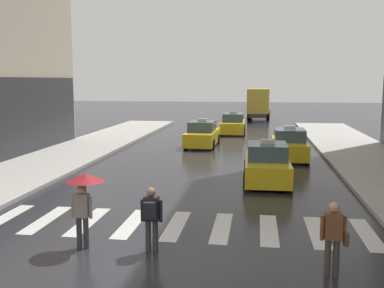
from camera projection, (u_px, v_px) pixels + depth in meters
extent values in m
plane|color=#26262B|center=(153.00, 267.00, 10.37)|extent=(160.00, 160.00, 0.00)
cube|color=silver|center=(5.00, 217.00, 14.07)|extent=(0.50, 2.80, 0.01)
cube|color=silver|center=(46.00, 219.00, 13.88)|extent=(0.50, 2.80, 0.01)
cube|color=silver|center=(88.00, 221.00, 13.69)|extent=(0.50, 2.80, 0.01)
cube|color=silver|center=(132.00, 223.00, 13.50)|extent=(0.50, 2.80, 0.01)
cube|color=silver|center=(176.00, 225.00, 13.31)|extent=(0.50, 2.80, 0.01)
cube|color=silver|center=(222.00, 227.00, 13.12)|extent=(0.50, 2.80, 0.01)
cube|color=silver|center=(269.00, 230.00, 12.93)|extent=(0.50, 2.80, 0.01)
cube|color=silver|center=(317.00, 232.00, 12.74)|extent=(0.50, 2.80, 0.01)
cube|color=silver|center=(367.00, 234.00, 12.55)|extent=(0.50, 2.80, 0.01)
cube|color=yellow|center=(267.00, 168.00, 19.10)|extent=(1.86, 4.52, 0.84)
cube|color=#384C5B|center=(267.00, 151.00, 18.90)|extent=(1.63, 2.12, 0.64)
cube|color=silver|center=(268.00, 141.00, 18.85)|extent=(0.60, 0.25, 0.18)
cylinder|color=black|center=(247.00, 167.00, 20.57)|extent=(0.23, 0.66, 0.66)
cylinder|color=black|center=(285.00, 168.00, 20.35)|extent=(0.23, 0.66, 0.66)
cylinder|color=black|center=(246.00, 180.00, 17.92)|extent=(0.23, 0.66, 0.66)
cylinder|color=black|center=(290.00, 181.00, 17.70)|extent=(0.23, 0.66, 0.66)
cube|color=#F2EAB2|center=(252.00, 158.00, 21.41)|extent=(0.20, 0.04, 0.14)
cube|color=#F2EAB2|center=(279.00, 158.00, 21.25)|extent=(0.20, 0.04, 0.14)
cube|color=yellow|center=(289.00, 148.00, 24.72)|extent=(1.83, 4.51, 0.84)
cube|color=#384C5B|center=(290.00, 135.00, 24.52)|extent=(1.62, 2.11, 0.64)
cube|color=silver|center=(290.00, 127.00, 24.46)|extent=(0.60, 0.24, 0.18)
cylinder|color=black|center=(273.00, 148.00, 26.20)|extent=(0.22, 0.66, 0.66)
cylinder|color=black|center=(303.00, 149.00, 25.95)|extent=(0.22, 0.66, 0.66)
cylinder|color=black|center=(274.00, 156.00, 23.56)|extent=(0.22, 0.66, 0.66)
cylinder|color=black|center=(307.00, 157.00, 23.31)|extent=(0.22, 0.66, 0.66)
cube|color=#F2EAB2|center=(276.00, 142.00, 27.03)|extent=(0.20, 0.04, 0.14)
cube|color=#F2EAB2|center=(298.00, 142.00, 26.85)|extent=(0.20, 0.04, 0.14)
cube|color=yellow|center=(202.00, 137.00, 29.35)|extent=(1.95, 4.56, 0.84)
cube|color=#384C5B|center=(202.00, 126.00, 29.15)|extent=(1.67, 2.15, 0.64)
cube|color=silver|center=(202.00, 120.00, 29.09)|extent=(0.61, 0.26, 0.18)
cylinder|color=black|center=(193.00, 138.00, 30.84)|extent=(0.24, 0.67, 0.66)
cylinder|color=black|center=(218.00, 139.00, 30.55)|extent=(0.24, 0.67, 0.66)
cylinder|color=black|center=(186.00, 143.00, 28.21)|extent=(0.24, 0.67, 0.66)
cylinder|color=black|center=(213.00, 144.00, 27.92)|extent=(0.24, 0.67, 0.66)
cube|color=#F2EAB2|center=(198.00, 133.00, 31.66)|extent=(0.20, 0.05, 0.14)
cube|color=#F2EAB2|center=(216.00, 133.00, 31.45)|extent=(0.20, 0.05, 0.14)
cube|color=yellow|center=(233.00, 127.00, 36.20)|extent=(1.86, 4.52, 0.84)
cube|color=#384C5B|center=(233.00, 117.00, 36.00)|extent=(1.63, 2.12, 0.64)
cube|color=silver|center=(233.00, 112.00, 35.94)|extent=(0.60, 0.25, 0.18)
cylinder|color=black|center=(223.00, 128.00, 37.67)|extent=(0.23, 0.66, 0.66)
cylinder|color=black|center=(244.00, 128.00, 37.45)|extent=(0.23, 0.66, 0.66)
cylinder|color=black|center=(221.00, 131.00, 35.02)|extent=(0.23, 0.66, 0.66)
cylinder|color=black|center=(243.00, 131.00, 34.80)|extent=(0.23, 0.66, 0.66)
cube|color=#F2EAB2|center=(227.00, 123.00, 38.51)|extent=(0.20, 0.04, 0.14)
cube|color=#F2EAB2|center=(242.00, 123.00, 38.34)|extent=(0.20, 0.04, 0.14)
cube|color=#2D2D2D|center=(259.00, 114.00, 48.88)|extent=(2.07, 6.67, 0.40)
cube|color=silver|center=(260.00, 101.00, 51.91)|extent=(2.17, 1.89, 2.10)
cube|color=#384C5B|center=(260.00, 97.00, 52.76)|extent=(1.89, 0.12, 0.95)
cube|color=gold|center=(259.00, 101.00, 47.80)|extent=(2.40, 4.89, 2.50)
cylinder|color=black|center=(251.00, 113.00, 52.10)|extent=(0.32, 0.91, 0.90)
cylinder|color=black|center=(269.00, 114.00, 51.74)|extent=(0.32, 0.91, 0.90)
cylinder|color=black|center=(249.00, 116.00, 47.68)|extent=(0.32, 0.91, 0.90)
cylinder|color=black|center=(268.00, 117.00, 47.32)|extent=(0.32, 0.91, 0.90)
cylinder|color=#333338|center=(79.00, 232.00, 11.47)|extent=(0.14, 0.14, 0.82)
cylinder|color=#333338|center=(86.00, 233.00, 11.45)|extent=(0.14, 0.14, 0.82)
cube|color=gray|center=(82.00, 205.00, 11.36)|extent=(0.36, 0.24, 0.60)
sphere|color=tan|center=(81.00, 189.00, 11.30)|extent=(0.22, 0.22, 0.22)
cylinder|color=gray|center=(73.00, 207.00, 11.40)|extent=(0.09, 0.09, 0.55)
cylinder|color=gray|center=(90.00, 208.00, 11.34)|extent=(0.09, 0.09, 0.55)
cylinder|color=#4C4C4C|center=(86.00, 194.00, 11.30)|extent=(0.02, 0.02, 1.00)
cone|color=maroon|center=(85.00, 178.00, 11.24)|extent=(0.96, 0.96, 0.20)
cylinder|color=#333338|center=(148.00, 236.00, 11.19)|extent=(0.14, 0.14, 0.82)
cylinder|color=#333338|center=(155.00, 237.00, 11.17)|extent=(0.14, 0.14, 0.82)
cube|color=black|center=(151.00, 209.00, 11.08)|extent=(0.36, 0.24, 0.60)
sphere|color=brown|center=(151.00, 192.00, 11.02)|extent=(0.22, 0.22, 0.22)
cylinder|color=black|center=(142.00, 210.00, 11.12)|extent=(0.09, 0.09, 0.55)
cylinder|color=black|center=(161.00, 211.00, 11.06)|extent=(0.09, 0.09, 0.55)
cube|color=black|center=(149.00, 210.00, 10.86)|extent=(0.28, 0.18, 0.40)
cylinder|color=#473D33|center=(328.00, 257.00, 9.87)|extent=(0.14, 0.14, 0.82)
cylinder|color=#473D33|center=(336.00, 258.00, 9.84)|extent=(0.14, 0.14, 0.82)
cube|color=brown|center=(333.00, 226.00, 9.76)|extent=(0.36, 0.24, 0.60)
sphere|color=tan|center=(334.00, 207.00, 9.70)|extent=(0.22, 0.22, 0.22)
cylinder|color=brown|center=(322.00, 228.00, 9.80)|extent=(0.09, 0.09, 0.55)
cylinder|color=brown|center=(344.00, 229.00, 9.73)|extent=(0.09, 0.09, 0.55)
cube|color=brown|center=(346.00, 239.00, 9.76)|extent=(0.10, 0.20, 0.28)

